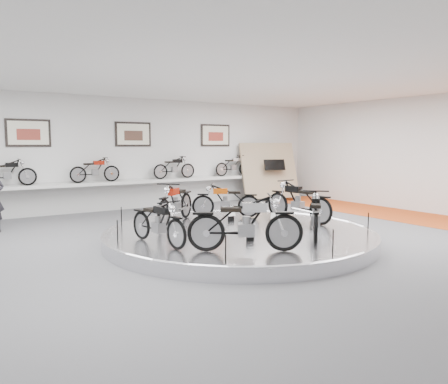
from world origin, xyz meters
TOP-DOWN VIEW (x-y plane):
  - floor at (0.00, 0.00)m, footprint 16.00×16.00m
  - ceiling at (0.00, 0.00)m, footprint 16.00×16.00m
  - wall_back at (0.00, 7.00)m, footprint 16.00×0.00m
  - wall_right at (8.00, 0.00)m, footprint 0.00×14.00m
  - orange_carpet_strip at (6.80, 0.00)m, footprint 2.40×12.60m
  - dado_band at (0.00, 6.98)m, footprint 15.68×0.04m
  - display_platform at (0.00, 0.30)m, footprint 6.40×6.40m
  - platform_rim at (0.00, 0.30)m, footprint 6.40×6.40m
  - shelf at (0.00, 6.70)m, footprint 11.00×0.55m
  - poster_left at (-3.50, 6.96)m, footprint 1.35×0.06m
  - poster_center at (0.00, 6.96)m, footprint 1.35×0.06m
  - poster_right at (3.50, 6.96)m, footprint 1.35×0.06m
  - display_panel at (5.60, 6.10)m, footprint 2.56×1.52m
  - shelf_bike_a at (-4.20, 6.70)m, footprint 1.22×0.43m
  - shelf_bike_b at (-1.50, 6.70)m, footprint 1.22×0.43m
  - shelf_bike_c at (1.50, 6.70)m, footprint 1.22×0.43m
  - shelf_bike_d at (4.20, 6.70)m, footprint 1.22×0.43m
  - bike_a at (2.00, 0.43)m, footprint 0.88×1.91m
  - bike_b at (0.73, 2.00)m, footprint 1.65×1.40m
  - bike_c at (-0.81, 2.05)m, footprint 1.81×1.66m
  - bike_d at (-2.26, -0.02)m, footprint 0.81×1.65m
  - bike_e at (-1.12, -1.48)m, footprint 1.93×1.57m
  - bike_f at (0.90, -1.31)m, footprint 1.63×1.65m

SIDE VIEW (x-z plane):
  - floor at x=0.00m, z-range 0.00..0.00m
  - orange_carpet_strip at x=6.80m, z-range 0.00..0.01m
  - display_platform at x=0.00m, z-range 0.00..0.30m
  - platform_rim at x=0.00m, z-range 0.22..0.32m
  - dado_band at x=0.00m, z-range 0.00..1.10m
  - bike_d at x=-2.26m, z-range 0.30..1.23m
  - bike_b at x=0.73m, z-range 0.30..1.25m
  - bike_f at x=0.90m, z-range 0.30..1.31m
  - bike_c at x=-0.81m, z-range 0.30..1.37m
  - bike_a at x=2.00m, z-range 0.30..1.38m
  - bike_e at x=-1.12m, z-range 0.30..1.40m
  - shelf at x=0.00m, z-range 0.95..1.05m
  - display_panel at x=5.60m, z-range 0.10..2.40m
  - shelf_bike_a at x=-4.20m, z-range 1.05..1.78m
  - shelf_bike_b at x=-1.50m, z-range 1.05..1.78m
  - shelf_bike_c at x=1.50m, z-range 1.05..1.78m
  - shelf_bike_d at x=4.20m, z-range 1.05..1.78m
  - wall_back at x=0.00m, z-range -6.00..10.00m
  - wall_right at x=8.00m, z-range -5.00..9.00m
  - poster_left at x=-3.50m, z-range 2.26..3.14m
  - poster_center at x=0.00m, z-range 2.26..3.14m
  - poster_right at x=3.50m, z-range 2.26..3.14m
  - ceiling at x=0.00m, z-range 4.00..4.00m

